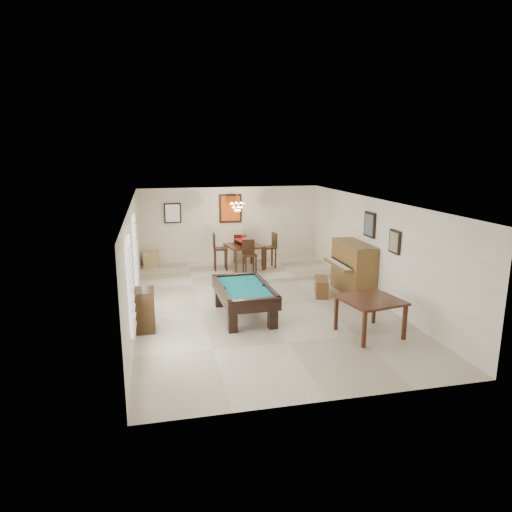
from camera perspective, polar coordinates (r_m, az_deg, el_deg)
name	(u,v)px	position (r m, az deg, el deg)	size (l,w,h in m)	color
ground_plane	(261,307)	(11.39, 0.67, -6.36)	(6.00, 9.00, 0.02)	beige
wall_back	(230,226)	(15.36, -3.21, 3.76)	(6.00, 0.04, 2.60)	silver
wall_front	(332,322)	(6.91, 9.44, -8.14)	(6.00, 0.04, 2.60)	silver
wall_left	(134,262)	(10.75, -15.06, -0.72)	(0.04, 9.00, 2.60)	silver
wall_right	(375,250)	(12.07, 14.69, 0.77)	(0.04, 9.00, 2.60)	silver
ceiling	(262,202)	(10.81, 0.70, 6.80)	(6.00, 9.00, 0.04)	white
dining_step	(238,271)	(14.42, -2.32, -1.90)	(6.00, 2.50, 0.12)	beige
window_left_front	(131,285)	(8.60, -15.41, -3.48)	(0.06, 1.00, 1.70)	white
window_left_rear	(135,252)	(11.32, -14.84, 0.49)	(0.06, 1.00, 1.70)	white
pool_table	(244,302)	(10.62, -1.50, -5.75)	(1.16, 2.14, 0.71)	black
square_table	(369,317)	(9.89, 14.00, -7.36)	(1.14, 1.14, 0.79)	#32180C
upright_piano	(348,268)	(12.49, 11.38, -1.52)	(0.93, 1.66, 1.38)	brown
piano_bench	(321,287)	(12.31, 8.18, -3.83)	(0.32, 0.82, 0.46)	brown
apothecary_chest	(145,310)	(10.09, -13.70, -6.57)	(0.40, 0.60, 0.91)	black
dining_table	(244,255)	(14.41, -1.50, 0.14)	(1.06, 1.06, 0.87)	black
flower_vase	(244,238)	(14.30, -1.51, 2.29)	(0.13, 0.13, 0.23)	#AF0F24
dining_chair_south	(250,258)	(13.67, -0.81, -0.21)	(0.39, 0.39, 1.04)	black
dining_chair_north	(239,248)	(15.11, -2.11, 0.96)	(0.36, 0.36, 0.98)	black
dining_chair_west	(220,251)	(14.25, -4.48, 0.57)	(0.43, 0.43, 1.17)	black
dining_chair_east	(269,250)	(14.52, 1.61, 0.73)	(0.41, 0.41, 1.12)	black
corner_bench	(151,259)	(15.03, -12.94, -0.43)	(0.42, 0.53, 0.48)	tan
chandelier	(237,204)	(13.97, -2.36, 6.56)	(0.44, 0.44, 0.60)	#FFE5B2
back_painting	(230,208)	(15.24, -3.21, 5.96)	(0.75, 0.06, 0.95)	#D84C14
back_mirror	(173,213)	(15.05, -10.39, 5.30)	(0.55, 0.06, 0.65)	white
right_picture_upper	(370,225)	(12.20, 14.04, 3.81)	(0.06, 0.55, 0.65)	slate
right_picture_lower	(395,242)	(11.11, 16.96, 1.70)	(0.06, 0.45, 0.55)	gray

